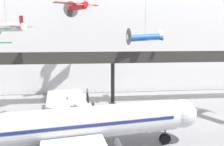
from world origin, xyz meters
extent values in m
cube|color=white|center=(0.00, 32.20, 14.55)|extent=(140.00, 3.00, 29.11)
cube|color=#2D2B28|center=(0.00, 22.25, 8.06)|extent=(110.00, 3.20, 0.90)
cube|color=#2D2B28|center=(0.00, 20.71, 9.06)|extent=(110.00, 0.12, 1.10)
cylinder|color=#2D2B28|center=(0.00, 23.21, 3.81)|extent=(0.70, 0.70, 7.61)
cylinder|color=#B7BABF|center=(-7.00, 4.69, 3.52)|extent=(24.55, 6.85, 3.32)
sphere|color=#B7BABF|center=(6.18, 6.64, 3.52)|extent=(3.25, 3.25, 3.25)
cube|color=navy|center=(-7.00, 4.69, 3.86)|extent=(22.88, 6.66, 0.30)
cube|color=#B7BABF|center=(-7.54, 14.15, 2.78)|extent=(7.88, 16.22, 0.28)
cylinder|color=#B7BABF|center=(-5.36, 11.02, 2.83)|extent=(3.03, 1.99, 1.59)
cylinder|color=#4C4C51|center=(-3.82, 11.24, 2.83)|extent=(0.50, 3.00, 3.03)
cylinder|color=#B7BABF|center=(-6.13, 16.25, 2.83)|extent=(3.03, 1.99, 1.59)
cylinder|color=#4C4C51|center=(-4.59, 16.48, 2.83)|extent=(0.50, 3.00, 3.03)
cylinder|color=#4C4C51|center=(4.20, 6.35, 1.26)|extent=(0.20, 0.20, 1.21)
cylinder|color=black|center=(4.20, 6.35, 0.65)|extent=(1.34, 0.57, 1.30)
cylinder|color=#4C4C51|center=(-7.10, 7.36, 1.26)|extent=(0.20, 0.20, 1.21)
cylinder|color=black|center=(-7.10, 7.36, 0.65)|extent=(1.34, 0.57, 1.30)
cylinder|color=silver|center=(-15.38, 15.41, 13.42)|extent=(5.27, 4.12, 1.20)
cone|color=silver|center=(-13.13, 13.87, 13.44)|extent=(1.80, 1.66, 1.00)
cube|color=silver|center=(-15.66, 15.60, 13.07)|extent=(5.90, 7.74, 0.10)
cube|color=red|center=(-12.85, 13.67, 14.11)|extent=(0.60, 0.43, 1.39)
cube|color=red|center=(-12.85, 13.67, 13.42)|extent=(2.26, 2.87, 0.06)
cylinder|color=#1E4CAD|center=(5.11, 20.12, 11.99)|extent=(5.31, 1.83, 1.35)
cone|color=white|center=(2.44, 19.72, 12.13)|extent=(0.99, 1.08, 0.96)
cylinder|color=#4C4C51|center=(2.25, 19.69, 12.14)|extent=(0.45, 2.76, 2.78)
cone|color=#1E4CAD|center=(7.60, 20.50, 11.85)|extent=(1.55, 1.11, 0.98)
cube|color=#1E4CAD|center=(4.80, 20.08, 11.67)|extent=(2.40, 7.91, 0.10)
cube|color=white|center=(7.91, 20.54, 12.63)|extent=(0.63, 0.15, 1.28)
cube|color=white|center=(7.91, 20.54, 11.99)|extent=(1.04, 2.84, 0.06)
cylinder|color=slate|center=(5.11, 20.12, 17.80)|extent=(0.04, 0.04, 10.57)
cylinder|color=red|center=(-6.15, 23.74, 17.24)|extent=(3.44, 5.35, 1.31)
cone|color=silver|center=(-7.42, 26.26, 17.14)|extent=(1.30, 1.25, 1.01)
cylinder|color=#4C4C51|center=(-7.51, 26.44, 17.13)|extent=(2.61, 1.34, 2.90)
cone|color=red|center=(-4.96, 21.39, 17.33)|extent=(1.51, 1.75, 1.00)
cube|color=red|center=(-6.29, 24.03, 17.77)|extent=(7.87, 4.84, 0.10)
cube|color=silver|center=(-4.82, 21.10, 17.91)|extent=(0.35, 0.61, 1.34)
cube|color=silver|center=(-4.82, 21.10, 17.24)|extent=(2.89, 1.89, 0.06)
camera|label=1|loc=(-4.18, -16.17, 12.22)|focal=35.00mm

